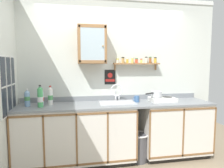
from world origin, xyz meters
TOP-DOWN VIEW (x-y plane):
  - back_wall at (0.00, 0.69)m, footprint 3.71×0.07m
  - lower_cabinet_run at (-0.65, 0.35)m, footprint 1.79×0.64m
  - lower_cabinet_run_right at (0.98, 0.35)m, footprint 1.12×0.64m
  - countertop at (0.00, 0.35)m, footprint 3.07×0.66m
  - backsplash at (0.00, 0.66)m, footprint 3.07×0.02m
  - sink at (0.00, 0.39)m, footprint 0.58×0.41m
  - hot_plate_stove at (0.77, 0.36)m, footprint 0.41×0.30m
  - saucepan at (0.67, 0.38)m, footprint 0.33×0.24m
  - bottle_water_clear_0 at (-1.16, 0.40)m, footprint 0.07×0.07m
  - bottle_soda_green_1 at (-1.16, 0.28)m, footprint 0.08×0.08m
  - bottle_water_blue_2 at (-1.36, 0.39)m, footprint 0.08×0.08m
  - bottle_opaque_white_3 at (-1.03, 0.40)m, footprint 0.07×0.07m
  - mug at (0.33, 0.40)m, footprint 0.12×0.09m
  - wall_cabinet at (-0.38, 0.52)m, footprint 0.45×0.31m
  - spice_shelf at (0.39, 0.60)m, footprint 0.80×0.14m
  - warning_sign at (-0.06, 0.66)m, footprint 0.19×0.01m
  - window at (-1.55, 0.17)m, footprint 0.03×0.62m
  - trash_bin at (0.33, 0.24)m, footprint 0.31×0.31m

SIDE VIEW (x-z plane):
  - trash_bin at x=0.33m, z-range 0.01..0.46m
  - lower_cabinet_run_right at x=0.98m, z-range 0.00..0.91m
  - lower_cabinet_run at x=-0.65m, z-range 0.00..0.91m
  - sink at x=0.00m, z-range 0.70..1.13m
  - countertop at x=0.00m, z-range 0.91..0.94m
  - hot_plate_stove at x=0.77m, z-range 0.93..1.01m
  - backsplash at x=0.00m, z-range 0.94..1.02m
  - mug at x=0.33m, z-range 0.94..1.04m
  - bottle_water_clear_0 at x=-1.16m, z-range 0.92..1.17m
  - bottle_water_blue_2 at x=-1.36m, z-range 0.93..1.19m
  - saucepan at x=0.67m, z-range 1.01..1.11m
  - bottle_opaque_white_3 at x=-1.03m, z-range 0.92..1.22m
  - bottle_soda_green_1 at x=-1.16m, z-range 0.92..1.24m
  - window at x=-1.55m, z-range 0.87..1.67m
  - warning_sign at x=-0.06m, z-range 1.21..1.46m
  - back_wall at x=0.00m, z-range 0.01..2.71m
  - spice_shelf at x=0.39m, z-range 1.47..1.70m
  - wall_cabinet at x=-0.38m, z-range 1.56..2.16m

